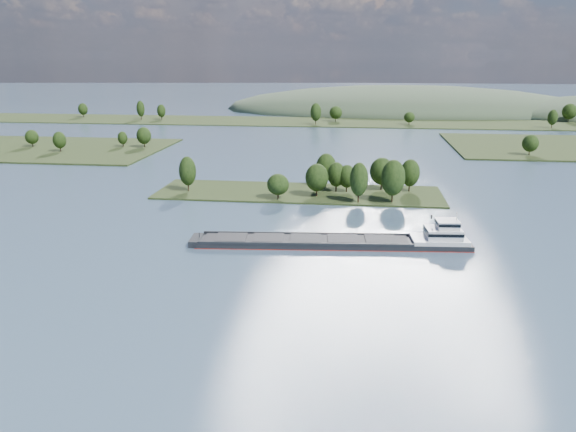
# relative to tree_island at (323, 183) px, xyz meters

# --- Properties ---
(ground) EXTENTS (1800.00, 1800.00, 0.00)m
(ground) POSITION_rel_tree_island_xyz_m (-8.50, -59.21, -4.30)
(ground) COLOR #3E546C
(ground) RESTS_ON ground
(tree_island) EXTENTS (100.00, 30.19, 15.40)m
(tree_island) POSITION_rel_tree_island_xyz_m (0.00, 0.00, 0.00)
(tree_island) COLOR #222F14
(tree_island) RESTS_ON ground
(back_shoreline) EXTENTS (900.00, 60.00, 16.08)m
(back_shoreline) POSITION_rel_tree_island_xyz_m (0.98, 220.55, -3.58)
(back_shoreline) COLOR #222F14
(back_shoreline) RESTS_ON ground
(hill_west) EXTENTS (320.00, 160.00, 44.00)m
(hill_west) POSITION_rel_tree_island_xyz_m (51.50, 320.79, -4.30)
(hill_west) COLOR #364630
(hill_west) RESTS_ON ground
(cargo_barge) EXTENTS (72.20, 14.81, 9.70)m
(cargo_barge) POSITION_rel_tree_island_xyz_m (10.53, -53.73, -3.08)
(cargo_barge) COLOR black
(cargo_barge) RESTS_ON ground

